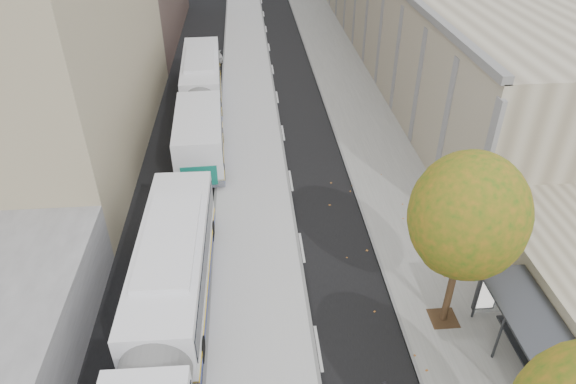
{
  "coord_description": "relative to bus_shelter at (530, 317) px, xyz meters",
  "views": [
    {
      "loc": [
        -3.9,
        -0.86,
        15.97
      ],
      "look_at": [
        -2.22,
        19.13,
        2.5
      ],
      "focal_mm": 32.0,
      "sensor_mm": 36.0,
      "label": 1
    }
  ],
  "objects": [
    {
      "name": "bus_platform",
      "position": [
        -9.56,
        24.04,
        -2.11
      ],
      "size": [
        4.25,
        150.0,
        0.15
      ],
      "primitive_type": "cube",
      "color": "#B1B1B1",
      "rests_on": "ground"
    },
    {
      "name": "bus_near",
      "position": [
        -13.01,
        0.33,
        -0.52
      ],
      "size": [
        2.96,
        18.33,
        3.05
      ],
      "rotation": [
        0.0,
        0.0,
        -0.01
      ],
      "color": "white",
      "rests_on": "ground"
    },
    {
      "name": "bus_shelter",
      "position": [
        0.0,
        0.0,
        0.0
      ],
      "size": [
        1.9,
        4.4,
        2.53
      ],
      "color": "#383A3F",
      "rests_on": "sidewalk"
    },
    {
      "name": "distant_car",
      "position": [
        -12.65,
        34.2,
        -1.55
      ],
      "size": [
        2.24,
        3.99,
        1.28
      ],
      "primitive_type": "imported",
      "rotation": [
        0.0,
        0.0,
        0.2
      ],
      "color": "silver",
      "rests_on": "ground"
    },
    {
      "name": "bus_far",
      "position": [
        -12.81,
        21.34,
        -0.5
      ],
      "size": [
        3.47,
        18.63,
        3.09
      ],
      "rotation": [
        0.0,
        0.0,
        0.04
      ],
      "color": "white",
      "rests_on": "ground"
    },
    {
      "name": "sidewalk",
      "position": [
        -1.56,
        24.04,
        -2.15
      ],
      "size": [
        4.75,
        150.0,
        0.08
      ],
      "primitive_type": "cube",
      "color": "gray",
      "rests_on": "ground"
    },
    {
      "name": "tree_c",
      "position": [
        -2.09,
        2.04,
        3.06
      ],
      "size": [
        4.2,
        4.2,
        7.28
      ],
      "color": "#322214",
      "rests_on": "sidewalk"
    }
  ]
}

